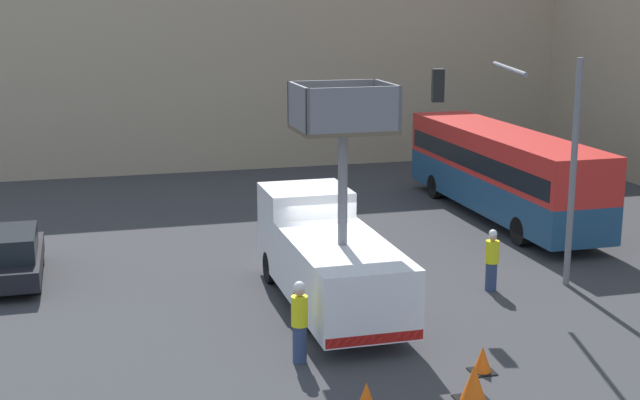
% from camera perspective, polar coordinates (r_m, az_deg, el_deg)
% --- Properties ---
extents(ground_plane, '(120.00, 120.00, 0.00)m').
position_cam_1_polar(ground_plane, '(24.69, 1.14, -6.24)').
color(ground_plane, '#38383A').
extents(building_backdrop_far, '(44.00, 10.00, 10.68)m').
position_cam_1_polar(building_backdrop_far, '(46.85, -7.24, 9.45)').
color(building_backdrop_far, tan).
rests_on(building_backdrop_far, ground_plane).
extents(utility_truck, '(2.38, 7.40, 6.07)m').
position_cam_1_polar(utility_truck, '(23.58, 0.49, -3.39)').
color(utility_truck, white).
rests_on(utility_truck, ground_plane).
extents(city_bus, '(2.47, 11.90, 3.25)m').
position_cam_1_polar(city_bus, '(33.67, 11.53, 2.03)').
color(city_bus, navy).
rests_on(city_bus, ground_plane).
extents(traffic_light_pole, '(4.03, 3.77, 6.47)m').
position_cam_1_polar(traffic_light_pole, '(25.36, 13.09, 4.19)').
color(traffic_light_pole, slate).
rests_on(traffic_light_pole, ground_plane).
extents(road_worker_near_truck, '(0.38, 0.38, 1.92)m').
position_cam_1_polar(road_worker_near_truck, '(20.16, -1.32, -7.79)').
color(road_worker_near_truck, navy).
rests_on(road_worker_near_truck, ground_plane).
extents(road_worker_directing, '(0.38, 0.38, 1.77)m').
position_cam_1_polar(road_worker_directing, '(25.43, 10.94, -3.81)').
color(road_worker_directing, navy).
rests_on(road_worker_directing, ground_plane).
extents(traffic_cone_near_truck, '(0.57, 0.57, 0.65)m').
position_cam_1_polar(traffic_cone_near_truck, '(18.13, 2.98, -12.58)').
color(traffic_cone_near_truck, black).
rests_on(traffic_cone_near_truck, ground_plane).
extents(traffic_cone_mid_road, '(0.68, 0.68, 0.78)m').
position_cam_1_polar(traffic_cone_mid_road, '(18.82, 9.81, -11.54)').
color(traffic_cone_mid_road, black).
rests_on(traffic_cone_mid_road, ground_plane).
extents(traffic_cone_far_side, '(0.53, 0.53, 0.60)m').
position_cam_1_polar(traffic_cone_far_side, '(20.22, 10.36, -10.06)').
color(traffic_cone_far_side, black).
rests_on(traffic_cone_far_side, ground_plane).
extents(parked_car_curbside, '(1.87, 4.46, 1.53)m').
position_cam_1_polar(parked_car_curbside, '(27.30, -19.35, -3.42)').
color(parked_car_curbside, black).
rests_on(parked_car_curbside, ground_plane).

